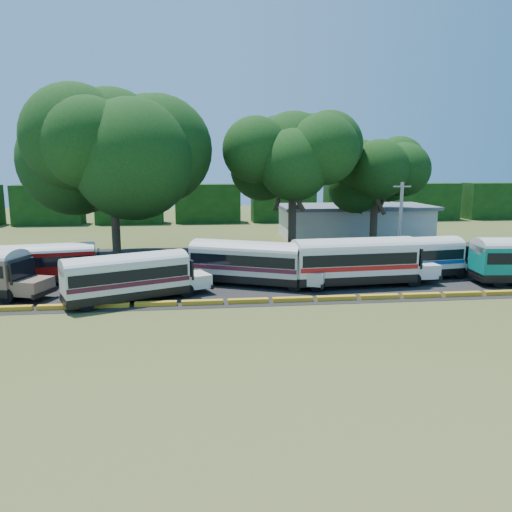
{
  "coord_description": "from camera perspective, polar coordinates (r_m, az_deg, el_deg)",
  "views": [
    {
      "loc": [
        -1.73,
        -30.69,
        9.04
      ],
      "look_at": [
        2.63,
        6.0,
        2.23
      ],
      "focal_mm": 35.0,
      "sensor_mm": 36.0,
      "label": 1
    }
  ],
  "objects": [
    {
      "name": "curb",
      "position": [
        32.96,
        -3.53,
        -5.23
      ],
      "size": [
        53.7,
        0.45,
        0.3
      ],
      "color": "gold",
      "rests_on": "ground"
    },
    {
      "name": "bus_white_blue",
      "position": [
        41.56,
        17.45,
        0.05
      ],
      "size": [
        10.41,
        3.87,
        3.34
      ],
      "rotation": [
        0.0,
        0.0,
        0.14
      ],
      "color": "black",
      "rests_on": "ground"
    },
    {
      "name": "bus_white_red",
      "position": [
        38.0,
        11.44,
        -0.34
      ],
      "size": [
        11.31,
        3.55,
        3.66
      ],
      "rotation": [
        0.0,
        0.0,
        0.07
      ],
      "color": "black",
      "rests_on": "ground"
    },
    {
      "name": "bus_cream_east",
      "position": [
        37.54,
        -0.76,
        -0.51
      ],
      "size": [
        10.43,
        6.47,
        3.38
      ],
      "rotation": [
        0.0,
        0.0,
        -0.42
      ],
      "color": "black",
      "rests_on": "ground"
    },
    {
      "name": "bus_red",
      "position": [
        40.98,
        -23.02,
        -0.58
      ],
      "size": [
        9.81,
        3.91,
        3.14
      ],
      "rotation": [
        0.0,
        0.0,
        0.17
      ],
      "color": "black",
      "rests_on": "ground"
    },
    {
      "name": "ground",
      "position": [
        32.05,
        -3.42,
        -5.97
      ],
      "size": [
        160.0,
        160.0,
        0.0
      ],
      "primitive_type": "plane",
      "color": "#334517",
      "rests_on": "ground"
    },
    {
      "name": "terminal_building",
      "position": [
        64.21,
        11.19,
        3.98
      ],
      "size": [
        19.0,
        9.0,
        4.0
      ],
      "color": "silver",
      "rests_on": "ground"
    },
    {
      "name": "treeline_backdrop",
      "position": [
        78.95,
        -5.53,
        6.0
      ],
      "size": [
        130.0,
        4.0,
        6.0
      ],
      "color": "black",
      "rests_on": "ground"
    },
    {
      "name": "utility_pole",
      "position": [
        46.46,
        16.17,
        3.62
      ],
      "size": [
        1.6,
        0.3,
        7.49
      ],
      "color": "gray",
      "rests_on": "ground"
    },
    {
      "name": "asphalt_strip",
      "position": [
        43.72,
        -3.05,
        -1.5
      ],
      "size": [
        64.0,
        24.0,
        0.02
      ],
      "primitive_type": "cube",
      "color": "black",
      "rests_on": "ground"
    },
    {
      "name": "bus_cream_west",
      "position": [
        34.13,
        -14.28,
        -2.07
      ],
      "size": [
        10.03,
        6.11,
        3.25
      ],
      "rotation": [
        0.0,
        0.0,
        0.41
      ],
      "color": "black",
      "rests_on": "ground"
    },
    {
      "name": "tree_west",
      "position": [
        48.77,
        -16.19,
        12.13
      ],
      "size": [
        13.89,
        13.89,
        15.94
      ],
      "color": "#322119",
      "rests_on": "ground"
    },
    {
      "name": "tree_center",
      "position": [
        49.88,
        4.25,
        11.7
      ],
      "size": [
        10.71,
        10.71,
        14.14
      ],
      "color": "#322119",
      "rests_on": "ground"
    },
    {
      "name": "tree_east",
      "position": [
        56.9,
        13.53,
        9.41
      ],
      "size": [
        8.96,
        8.96,
        11.64
      ],
      "color": "#322119",
      "rests_on": "ground"
    }
  ]
}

